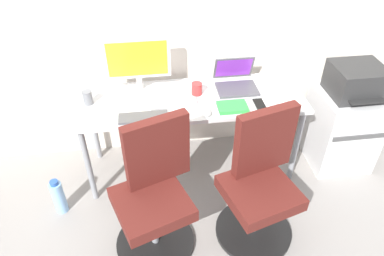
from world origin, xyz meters
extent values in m
plane|color=gray|center=(0.00, 0.00, 0.00)|extent=(5.28, 5.28, 0.00)
cube|color=silver|center=(0.00, 0.37, 1.30)|extent=(4.40, 0.04, 2.60)
cube|color=silver|center=(0.00, 0.00, 0.70)|extent=(1.69, 0.59, 0.03)
cylinder|color=gray|center=(-0.80, -0.24, 0.34)|extent=(0.04, 0.04, 0.68)
cylinder|color=gray|center=(0.80, -0.24, 0.34)|extent=(0.04, 0.04, 0.68)
cylinder|color=gray|center=(-0.80, 0.24, 0.34)|extent=(0.04, 0.04, 0.68)
cylinder|color=gray|center=(0.80, 0.24, 0.34)|extent=(0.04, 0.04, 0.68)
cylinder|color=black|center=(-0.35, -0.73, 0.01)|extent=(0.54, 0.54, 0.03)
cylinder|color=gray|center=(-0.35, -0.73, 0.20)|extent=(0.05, 0.05, 0.34)
cube|color=#591E19|center=(-0.35, -0.73, 0.41)|extent=(0.56, 0.56, 0.09)
cube|color=#591E19|center=(-0.29, -0.55, 0.70)|extent=(0.42, 0.21, 0.48)
cylinder|color=black|center=(0.35, -0.73, 0.01)|extent=(0.54, 0.54, 0.03)
cylinder|color=gray|center=(0.35, -0.73, 0.20)|extent=(0.05, 0.05, 0.34)
cube|color=#591E19|center=(0.35, -0.73, 0.41)|extent=(0.55, 0.55, 0.09)
cube|color=#591E19|center=(0.40, -0.55, 0.70)|extent=(0.42, 0.18, 0.48)
cube|color=silver|center=(1.27, -0.05, 0.33)|extent=(0.48, 0.50, 0.67)
cube|color=#4C4C4C|center=(1.27, -0.30, 0.43)|extent=(0.43, 0.01, 0.04)
cube|color=#2D2D2D|center=(1.27, -0.05, 0.79)|extent=(0.38, 0.34, 0.24)
cube|color=#262626|center=(1.27, -0.25, 0.73)|extent=(0.27, 0.06, 0.01)
cylinder|color=#8CBFF2|center=(-1.04, -0.34, 0.14)|extent=(0.09, 0.09, 0.28)
cylinder|color=#2D59B2|center=(-1.04, -0.34, 0.30)|extent=(0.06, 0.06, 0.03)
cylinder|color=silver|center=(-0.37, 0.15, 0.72)|extent=(0.18, 0.18, 0.01)
cylinder|color=silver|center=(-0.37, 0.15, 0.78)|extent=(0.04, 0.04, 0.11)
cube|color=silver|center=(-0.37, 0.15, 0.99)|extent=(0.48, 0.03, 0.31)
cube|color=yellow|center=(-0.37, 0.14, 0.99)|extent=(0.43, 0.00, 0.26)
cube|color=#4C4C51|center=(0.37, 0.06, 0.72)|extent=(0.31, 0.22, 0.02)
cube|color=#4C4C51|center=(0.37, 0.21, 0.83)|extent=(0.31, 0.08, 0.20)
cube|color=purple|center=(0.37, 0.20, 0.83)|extent=(0.28, 0.06, 0.17)
cube|color=#515156|center=(-0.36, -0.21, 0.72)|extent=(0.34, 0.12, 0.02)
cube|color=#B7B7B7|center=(-0.14, -0.08, 0.72)|extent=(0.34, 0.12, 0.02)
ellipsoid|color=#B7B7B7|center=(0.08, -0.22, 0.73)|extent=(0.06, 0.10, 0.03)
ellipsoid|color=#B7B7B7|center=(0.57, -0.21, 0.73)|extent=(0.06, 0.10, 0.03)
cylinder|color=red|center=(0.05, 0.05, 0.76)|extent=(0.08, 0.08, 0.09)
cylinder|color=slate|center=(-0.75, 0.03, 0.76)|extent=(0.07, 0.07, 0.10)
cube|color=black|center=(0.48, -0.16, 0.72)|extent=(0.07, 0.14, 0.01)
cube|color=green|center=(0.27, -0.18, 0.72)|extent=(0.21, 0.15, 0.03)
cube|color=white|center=(0.67, 0.07, 0.72)|extent=(0.21, 0.30, 0.01)
camera|label=1|loc=(-0.30, -2.24, 2.18)|focal=33.58mm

